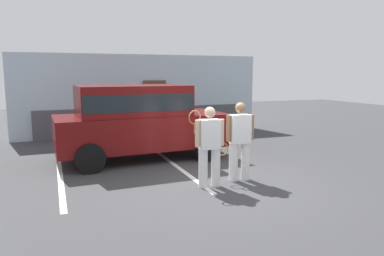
{
  "coord_description": "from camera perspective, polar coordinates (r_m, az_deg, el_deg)",
  "views": [
    {
      "loc": [
        -3.32,
        -7.0,
        2.37
      ],
      "look_at": [
        -0.17,
        1.2,
        1.05
      ],
      "focal_mm": 34.16,
      "sensor_mm": 36.0,
      "label": 1
    }
  ],
  "objects": [
    {
      "name": "parking_stripe_0",
      "position": [
        8.82,
        -19.84,
        -7.54
      ],
      "size": [
        0.12,
        4.4,
        0.01
      ],
      "primitive_type": "cube",
      "color": "silver",
      "rests_on": "ground_plane"
    },
    {
      "name": "potted_plant_by_porch",
      "position": [
        14.06,
        2.68,
        1.01
      ],
      "size": [
        0.73,
        0.73,
        0.96
      ],
      "color": "#9E5638",
      "rests_on": "ground_plane"
    },
    {
      "name": "ground_plane",
      "position": [
        8.1,
        4.2,
        -8.48
      ],
      "size": [
        40.0,
        40.0,
        0.0
      ],
      "primitive_type": "plane",
      "color": "#38383A"
    },
    {
      "name": "parked_suv",
      "position": [
        10.12,
        -8.42,
        1.5
      ],
      "size": [
        4.67,
        2.31,
        2.05
      ],
      "rotation": [
        0.0,
        0.0,
        0.04
      ],
      "color": "#590C0C",
      "rests_on": "ground_plane"
    },
    {
      "name": "tennis_player_woman",
      "position": [
        8.12,
        7.45,
        -1.95
      ],
      "size": [
        0.89,
        0.31,
        1.74
      ],
      "rotation": [
        0.0,
        0.0,
        3.04
      ],
      "color": "white",
      "rests_on": "ground_plane"
    },
    {
      "name": "potted_plant_secondary",
      "position": [
        14.58,
        6.4,
        0.68
      ],
      "size": [
        0.53,
        0.53,
        0.7
      ],
      "color": "gray",
      "rests_on": "ground_plane"
    },
    {
      "name": "tennis_player_man",
      "position": [
        7.59,
        2.73,
        -2.75
      ],
      "size": [
        0.76,
        0.3,
        1.69
      ],
      "rotation": [
        0.0,
        0.0,
        3.05
      ],
      "color": "white",
      "rests_on": "ground_plane"
    },
    {
      "name": "house_frontage",
      "position": [
        14.36,
        -7.63,
        4.77
      ],
      "size": [
        9.56,
        0.4,
        3.08
      ],
      "color": "silver",
      "rests_on": "ground_plane"
    },
    {
      "name": "parking_stripe_1",
      "position": [
        9.29,
        -2.09,
        -6.22
      ],
      "size": [
        0.12,
        4.4,
        0.01
      ],
      "primitive_type": "cube",
      "color": "silver",
      "rests_on": "ground_plane"
    }
  ]
}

